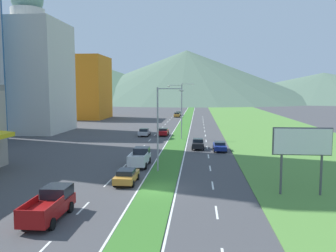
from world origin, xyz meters
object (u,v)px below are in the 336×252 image
(car_1, at_px, (163,132))
(pickup_truck_1, at_px, (50,205))
(car_0, at_px, (220,146))
(car_3, at_px, (144,132))
(street_lamp_far, at_px, (183,101))
(car_4, at_px, (177,115))
(billboard_roadside, at_px, (302,145))
(car_5, at_px, (179,113))
(street_lamp_near, at_px, (161,124))
(street_lamp_mid, at_px, (180,108))
(pickup_truck_0, at_px, (140,157))
(car_6, at_px, (198,144))
(car_2, at_px, (126,176))

(car_1, distance_m, pickup_truck_1, 45.13)
(car_0, height_order, car_3, car_3)
(street_lamp_far, distance_m, car_4, 26.89)
(street_lamp_far, bearing_deg, car_0, -79.22)
(car_1, bearing_deg, billboard_roadside, -157.41)
(street_lamp_far, bearing_deg, car_5, 95.22)
(street_lamp_near, relative_size, car_1, 2.15)
(car_1, relative_size, car_4, 0.97)
(street_lamp_mid, xyz_separation_m, pickup_truck_0, (-3.59, -22.99, -4.75))
(street_lamp_mid, distance_m, car_0, 14.51)
(street_lamp_mid, bearing_deg, car_3, 153.84)
(car_6, bearing_deg, street_lamp_far, -173.85)
(car_5, relative_size, car_6, 1.11)
(car_0, distance_m, car_4, 64.78)
(car_2, bearing_deg, street_lamp_near, -28.46)
(car_3, bearing_deg, pickup_truck_1, -179.62)
(street_lamp_near, relative_size, billboard_roadside, 1.59)
(pickup_truck_0, bearing_deg, car_4, 0.22)
(street_lamp_far, height_order, car_4, street_lamp_far)
(car_4, bearing_deg, car_1, -179.64)
(street_lamp_near, distance_m, car_1, 30.79)
(car_0, xyz_separation_m, car_3, (-13.89, 15.49, 0.06))
(car_1, distance_m, car_2, 35.45)
(car_2, relative_size, pickup_truck_1, 0.79)
(pickup_truck_1, bearing_deg, billboard_roadside, -69.80)
(car_1, xyz_separation_m, pickup_truck_1, (-3.42, -45.00, 0.20))
(car_5, distance_m, pickup_truck_0, 83.20)
(car_1, bearing_deg, car_5, 0.16)
(car_6, bearing_deg, billboard_roadside, 21.17)
(car_6, bearing_deg, car_0, 68.00)
(car_6, bearing_deg, pickup_truck_0, -29.19)
(street_lamp_near, xyz_separation_m, pickup_truck_1, (-6.23, -14.69, -4.40))
(car_3, bearing_deg, street_lamp_near, -167.51)
(pickup_truck_0, bearing_deg, street_lamp_far, -3.51)
(car_4, height_order, pickup_truck_0, pickup_truck_0)
(car_0, distance_m, car_6, 3.52)
(billboard_roadside, height_order, pickup_truck_0, billboard_roadside)
(billboard_roadside, distance_m, pickup_truck_1, 20.75)
(car_0, distance_m, pickup_truck_0, 15.05)
(billboard_roadside, distance_m, car_3, 42.05)
(street_lamp_near, distance_m, street_lamp_far, 51.75)
(street_lamp_far, height_order, pickup_truck_0, street_lamp_far)
(car_3, height_order, car_6, car_6)
(pickup_truck_0, bearing_deg, car_0, -42.60)
(car_3, relative_size, car_6, 1.03)
(billboard_roadside, height_order, pickup_truck_1, billboard_roadside)
(street_lamp_far, height_order, car_1, street_lamp_far)
(street_lamp_far, xyz_separation_m, pickup_truck_0, (-2.99, -48.86, -5.17))
(street_lamp_far, bearing_deg, car_6, -83.85)
(billboard_roadside, bearing_deg, car_2, 171.01)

